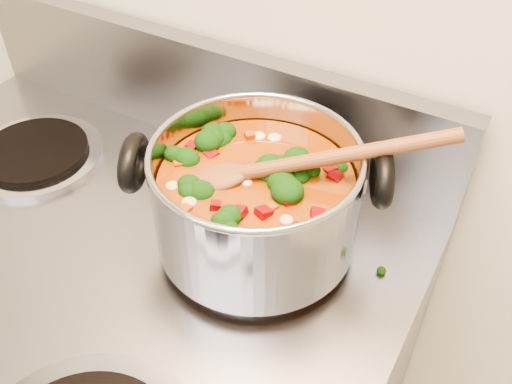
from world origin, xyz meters
TOP-DOWN VIEW (x-y plane):
  - stockpot at (0.15, 1.32)m, footprint 0.30×0.24m
  - wooden_spoon at (0.17, 1.33)m, footprint 0.28×0.17m
  - cooktop_crumbs at (0.07, 1.37)m, footprint 0.16×0.30m

SIDE VIEW (x-z plane):
  - cooktop_crumbs at x=0.07m, z-range 0.92..0.93m
  - stockpot at x=0.15m, z-range 0.93..1.07m
  - wooden_spoon at x=0.17m, z-range 1.00..1.09m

